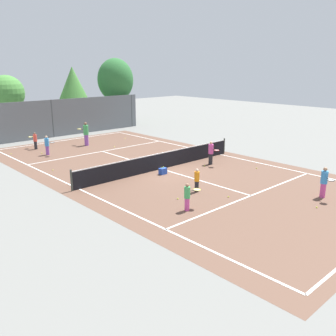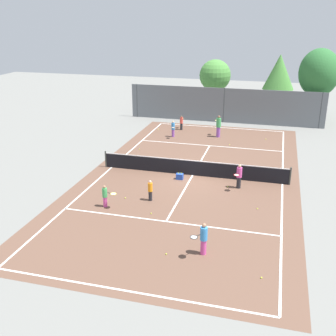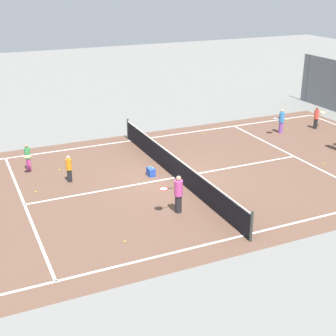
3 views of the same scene
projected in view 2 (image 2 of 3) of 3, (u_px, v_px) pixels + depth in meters
The scene contains 26 objects.
ground_plane at pixel (193, 175), 26.04m from camera, with size 80.00×80.00×0.00m, color slate.
court_surface at pixel (193, 175), 26.04m from camera, with size 13.00×25.00×0.01m.
tennis_net at pixel (193, 168), 25.86m from camera, with size 11.90×0.10×1.10m.
perimeter_fence at pixel (224, 105), 38.13m from camera, with size 18.00×0.12×3.20m.
tree_0 at pixel (215, 76), 42.64m from camera, with size 3.24×3.24×5.19m.
tree_1 at pixel (279, 72), 40.23m from camera, with size 3.04×3.04×5.92m.
tree_2 at pixel (319, 73), 37.03m from camera, with size 3.59×3.73×6.74m.
player_0 at pixel (181, 122), 35.99m from camera, with size 0.43×0.85×1.26m.
player_1 at pixel (105, 196), 21.59m from camera, with size 0.84×0.40×1.22m.
player_2 at pixel (150, 190), 22.35m from camera, with size 0.25×0.25×1.18m.
player_3 at pixel (203, 238), 17.27m from camera, with size 0.72×0.83×1.46m.
player_4 at pixel (219, 126), 33.78m from camera, with size 0.64×0.96×1.81m.
player_5 at pixel (239, 176), 23.88m from camera, with size 0.45×0.90×1.47m.
player_6 at pixel (173, 129), 33.89m from camera, with size 0.49×0.87×1.35m.
ball_crate at pixel (180, 176), 25.36m from camera, with size 0.42×0.28×0.43m.
tennis_ball_0 at pixel (173, 134), 34.75m from camera, with size 0.07×0.07×0.07m, color #CCE533.
tennis_ball_1 at pixel (266, 139), 33.39m from camera, with size 0.07×0.07×0.07m, color #CCE533.
tennis_ball_2 at pixel (257, 209), 21.53m from camera, with size 0.07×0.07×0.07m, color #CCE533.
tennis_ball_3 at pixel (228, 187), 24.26m from camera, with size 0.07×0.07×0.07m, color #CCE533.
tennis_ball_4 at pixel (140, 149), 30.92m from camera, with size 0.07×0.07×0.07m, color #CCE533.
tennis_ball_5 at pixel (151, 213), 21.02m from camera, with size 0.07×0.07×0.07m, color #CCE533.
tennis_ball_6 at pixel (125, 198), 22.77m from camera, with size 0.07×0.07×0.07m, color #CCE533.
tennis_ball_7 at pixel (230, 145), 31.97m from camera, with size 0.07×0.07×0.07m, color #CCE533.
tennis_ball_8 at pixel (158, 129), 36.30m from camera, with size 0.07×0.07×0.07m, color #CCE533.
tennis_ball_9 at pixel (261, 278), 15.91m from camera, with size 0.07×0.07×0.07m, color #CCE533.
tennis_ball_10 at pixel (166, 254), 17.48m from camera, with size 0.07×0.07×0.07m, color #CCE533.
Camera 2 is at (4.76, -23.79, 9.62)m, focal length 44.03 mm.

